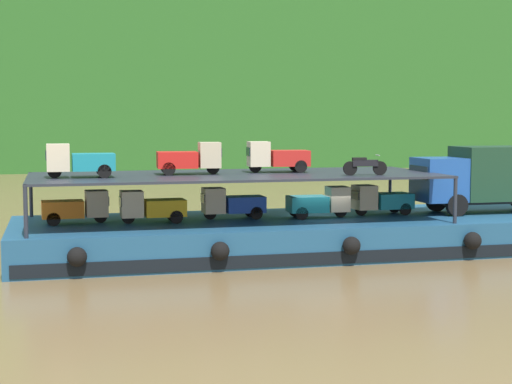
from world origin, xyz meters
TOP-DOWN VIEW (x-y plane):
  - ground_plane at (0.00, 0.00)m, footprint 400.00×400.00m
  - hillside_far_bank at (0.00, 71.48)m, footprint 116.00×35.48m
  - cargo_barge at (-0.00, -0.04)m, footprint 26.72×8.29m
  - covered_lorry at (8.38, -0.16)m, footprint 7.87×2.33m
  - cargo_rack at (-3.80, 0.00)m, footprint 17.52×6.91m
  - mini_truck_lower_stern at (-10.57, 0.42)m, footprint 2.78×1.28m
  - mini_truck_lower_aft at (-7.48, -0.10)m, footprint 2.77×1.25m
  - mini_truck_lower_mid at (-3.88, 0.46)m, footprint 2.76×1.23m
  - mini_truck_lower_fore at (-0.04, -0.18)m, footprint 2.77×1.26m
  - mini_truck_lower_bow at (3.07, 0.23)m, footprint 2.80×1.30m
  - mini_truck_upper_stern at (-10.44, -0.50)m, footprint 2.75×1.21m
  - mini_truck_upper_mid at (-5.75, 0.31)m, footprint 2.80×1.30m
  - mini_truck_upper_fore at (-1.77, 0.68)m, footprint 2.80×1.30m
  - motorcycle_upper_port at (1.32, -2.07)m, footprint 1.90×0.55m

SIDE VIEW (x-z plane):
  - ground_plane at x=0.00m, z-range 0.00..0.00m
  - cargo_barge at x=0.00m, z-range 0.00..1.50m
  - mini_truck_lower_stern at x=-10.57m, z-range 1.50..2.88m
  - mini_truck_lower_aft at x=-7.48m, z-range 1.50..2.88m
  - mini_truck_lower_mid at x=-3.88m, z-range 1.50..2.88m
  - mini_truck_lower_fore at x=-0.04m, z-range 1.50..2.88m
  - mini_truck_lower_bow at x=3.07m, z-range 1.50..2.88m
  - covered_lorry at x=8.38m, z-range 1.64..4.74m
  - cargo_rack at x=-3.80m, z-range 2.43..4.43m
  - motorcycle_upper_port at x=1.32m, z-range 3.50..4.37m
  - mini_truck_upper_stern at x=-10.44m, z-range 3.50..4.88m
  - mini_truck_upper_mid at x=-5.75m, z-range 3.50..4.88m
  - mini_truck_upper_fore at x=-1.77m, z-range 3.50..4.88m
  - hillside_far_bank at x=0.00m, z-range 2.05..34.43m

